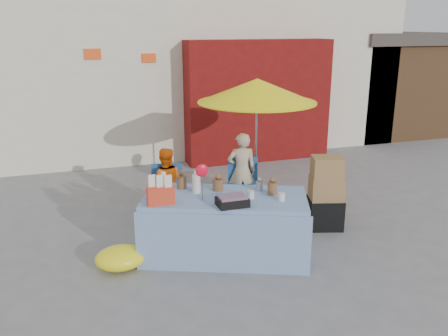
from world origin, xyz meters
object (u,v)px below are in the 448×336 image
object	(u,v)px
vendor_orange	(165,183)
box_stack	(326,195)
chair_left	(168,205)
umbrella	(257,91)
vendor_beige	(242,171)
market_table	(224,225)
chair_right	(244,196)

from	to	relation	value
vendor_orange	box_stack	world-z (taller)	vendor_orange
chair_left	umbrella	size ratio (longest dim) A/B	0.41
chair_left	vendor_orange	bearing A→B (deg)	102.90
vendor_beige	chair_left	bearing A→B (deg)	17.71
chair_left	box_stack	bearing A→B (deg)	-12.84
market_table	vendor_beige	bearing A→B (deg)	84.20
chair_right	vendor_beige	bearing A→B (deg)	102.90
chair_right	box_stack	xyz separation A→B (m)	(0.90, -0.98, 0.25)
umbrella	chair_left	bearing A→B (deg)	-169.58
vendor_orange	umbrella	bearing A→B (deg)	-162.92
vendor_orange	box_stack	xyz separation A→B (m)	(2.16, -1.11, -0.05)
chair_left	box_stack	size ratio (longest dim) A/B	0.77
chair_right	box_stack	world-z (taller)	box_stack
vendor_orange	umbrella	xyz separation A→B (m)	(1.55, 0.15, 1.33)
market_table	chair_left	xyz separation A→B (m)	(-0.47, 1.34, -0.16)
vendor_beige	umbrella	size ratio (longest dim) A/B	0.61
vendor_orange	umbrella	world-z (taller)	umbrella
market_table	umbrella	bearing A→B (deg)	78.42
chair_left	chair_right	world-z (taller)	same
chair_right	chair_left	bearing A→B (deg)	-168.44
chair_left	chair_right	distance (m)	1.25
chair_left	chair_right	bearing A→B (deg)	11.56
box_stack	vendor_orange	bearing A→B (deg)	152.74
box_stack	umbrella	bearing A→B (deg)	115.68
market_table	box_stack	xyz separation A→B (m)	(1.68, 0.36, 0.09)
market_table	chair_left	bearing A→B (deg)	131.39
market_table	chair_left	distance (m)	1.43
market_table	vendor_orange	size ratio (longest dim) A/B	2.08
chair_left	vendor_orange	size ratio (longest dim) A/B	0.76
vendor_orange	box_stack	bearing A→B (deg)	164.30
market_table	box_stack	distance (m)	1.72
box_stack	market_table	bearing A→B (deg)	-167.84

